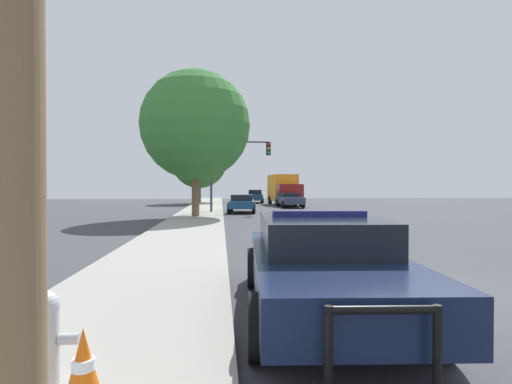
% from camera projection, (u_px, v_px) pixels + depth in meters
% --- Properties ---
extents(ground_plane, '(110.00, 110.00, 0.00)m').
position_uv_depth(ground_plane, '(436.00, 292.00, 6.96)').
color(ground_plane, '#3D3D42').
extents(sidewalk_left, '(3.00, 110.00, 0.13)m').
position_uv_depth(sidewalk_left, '(138.00, 295.00, 6.51)').
color(sidewalk_left, '#99968C').
rests_on(sidewalk_left, ground_plane).
extents(police_car, '(2.39, 5.14, 1.48)m').
position_uv_depth(police_car, '(321.00, 261.00, 5.81)').
color(police_car, '#141E3D').
rests_on(police_car, ground_plane).
extents(fire_hydrant, '(0.59, 0.26, 0.81)m').
position_uv_depth(fire_hydrant, '(44.00, 335.00, 3.42)').
color(fire_hydrant, '#B7BCC1').
rests_on(fire_hydrant, sidewalk_left).
extents(traffic_light, '(4.16, 0.35, 4.94)m').
position_uv_depth(traffic_light, '(236.00, 160.00, 27.32)').
color(traffic_light, '#424247').
rests_on(traffic_light, sidewalk_left).
extents(car_background_distant, '(2.11, 4.68, 1.49)m').
position_uv_depth(car_background_distant, '(255.00, 196.00, 45.32)').
color(car_background_distant, navy).
rests_on(car_background_distant, ground_plane).
extents(car_background_oncoming, '(2.07, 4.72, 1.29)m').
position_uv_depth(car_background_oncoming, '(290.00, 199.00, 35.47)').
color(car_background_oncoming, '#333856').
rests_on(car_background_oncoming, ground_plane).
extents(car_background_midblock, '(2.18, 4.22, 1.28)m').
position_uv_depth(car_background_midblock, '(242.00, 203.00, 28.26)').
color(car_background_midblock, navy).
rests_on(car_background_midblock, ground_plane).
extents(box_truck, '(2.76, 6.83, 3.05)m').
position_uv_depth(box_truck, '(284.00, 189.00, 40.08)').
color(box_truck, maroon).
rests_on(box_truck, ground_plane).
extents(tree_sidewalk_far, '(6.11, 6.11, 7.65)m').
position_uv_depth(tree_sidewalk_far, '(199.00, 160.00, 43.58)').
color(tree_sidewalk_far, brown).
rests_on(tree_sidewalk_far, sidewalk_left).
extents(tree_sidewalk_mid, '(6.39, 6.39, 8.50)m').
position_uv_depth(tree_sidewalk_mid, '(195.00, 125.00, 23.23)').
color(tree_sidewalk_mid, brown).
rests_on(tree_sidewalk_mid, sidewalk_left).
extents(traffic_cone, '(0.32, 0.32, 0.62)m').
position_uv_depth(traffic_cone, '(83.00, 368.00, 3.06)').
color(traffic_cone, orange).
rests_on(traffic_cone, sidewalk_left).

